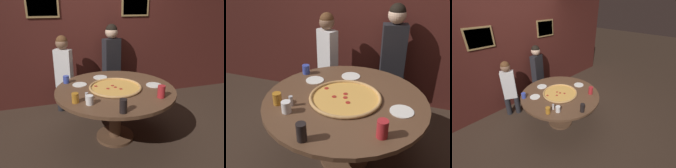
{
  "view_description": "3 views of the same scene",
  "coord_description": "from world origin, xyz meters",
  "views": [
    {
      "loc": [
        -0.81,
        -2.51,
        1.79
      ],
      "look_at": [
        -0.06,
        -0.06,
        0.83
      ],
      "focal_mm": 35.0,
      "sensor_mm": 36.0,
      "label": 1
    },
    {
      "loc": [
        0.58,
        -1.93,
        1.97
      ],
      "look_at": [
        -0.06,
        -0.04,
        0.91
      ],
      "focal_mm": 40.0,
      "sensor_mm": 36.0,
      "label": 2
    },
    {
      "loc": [
        -1.75,
        -1.81,
        2.37
      ],
      "look_at": [
        0.08,
        -0.03,
        0.94
      ],
      "focal_mm": 24.0,
      "sensor_mm": 36.0,
      "label": 3
    }
  ],
  "objects": [
    {
      "name": "ground_plane",
      "position": [
        0.0,
        0.0,
        0.0
      ],
      "size": [
        24.0,
        24.0,
        0.0
      ],
      "primitive_type": "plane",
      "color": "#38281E"
    },
    {
      "name": "back_wall",
      "position": [
        0.0,
        1.37,
        1.3
      ],
      "size": [
        6.4,
        0.08,
        2.6
      ],
      "color": "#4C1E19",
      "rests_on": "ground_plane"
    },
    {
      "name": "dining_table",
      "position": [
        0.0,
        0.0,
        0.61
      ],
      "size": [
        1.55,
        1.55,
        0.74
      ],
      "color": "brown",
      "rests_on": "ground_plane"
    },
    {
      "name": "giant_pizza",
      "position": [
        -0.0,
        -0.0,
        0.75
      ],
      "size": [
        0.69,
        0.69,
        0.03
      ],
      "color": "#E5A84C",
      "rests_on": "dining_table"
    },
    {
      "name": "drink_cup_far_left",
      "position": [
        0.42,
        -0.44,
        0.81
      ],
      "size": [
        0.09,
        0.09,
        0.15
      ],
      "primitive_type": "cylinder",
      "color": "#B22328",
      "rests_on": "dining_table"
    },
    {
      "name": "drink_cup_near_right",
      "position": [
        -0.13,
        -0.66,
        0.81
      ],
      "size": [
        0.08,
        0.08,
        0.15
      ],
      "primitive_type": "cylinder",
      "color": "black",
      "rests_on": "dining_table"
    },
    {
      "name": "drink_cup_front_edge",
      "position": [
        -0.41,
        -0.37,
        0.79
      ],
      "size": [
        0.08,
        0.08,
        0.1
      ],
      "primitive_type": "cylinder",
      "color": "white",
      "rests_on": "dining_table"
    },
    {
      "name": "drink_cup_near_left",
      "position": [
        -0.59,
        0.39,
        0.79
      ],
      "size": [
        0.08,
        0.08,
        0.1
      ],
      "primitive_type": "cylinder",
      "color": "#384CB7",
      "rests_on": "dining_table"
    },
    {
      "name": "drink_cup_beside_pizza",
      "position": [
        -0.56,
        -0.28,
        0.8
      ],
      "size": [
        0.08,
        0.08,
        0.11
      ],
      "primitive_type": "cylinder",
      "color": "#BC7A23",
      "rests_on": "dining_table"
    },
    {
      "name": "white_plate_far_back",
      "position": [
        -0.42,
        0.26,
        0.74
      ],
      "size": [
        0.19,
        0.19,
        0.01
      ],
      "primitive_type": "cylinder",
      "color": "white",
      "rests_on": "dining_table"
    },
    {
      "name": "white_plate_right_side",
      "position": [
        0.53,
        -0.05,
        0.74
      ],
      "size": [
        0.21,
        0.21,
        0.01
      ],
      "primitive_type": "cylinder",
      "color": "white",
      "rests_on": "dining_table"
    },
    {
      "name": "white_plate_left_side",
      "position": [
        -0.08,
        0.48,
        0.74
      ],
      "size": [
        0.21,
        0.21,
        0.01
      ],
      "primitive_type": "cylinder",
      "color": "white",
      "rests_on": "dining_table"
    },
    {
      "name": "condiment_shaker",
      "position": [
        -0.43,
        -0.27,
        0.79
      ],
      "size": [
        0.04,
        0.04,
        0.1
      ],
      "color": "silver",
      "rests_on": "dining_table"
    },
    {
      "name": "diner_far_left",
      "position": [
        0.29,
        1.12,
        0.82
      ],
      "size": [
        0.38,
        0.23,
        1.45
      ],
      "rotation": [
        0.0,
        0.0,
        -2.89
      ],
      "color": "#232328",
      "rests_on": "ground_plane"
    },
    {
      "name": "diner_centre_back",
      "position": [
        -0.56,
        1.01,
        0.74
      ],
      "size": [
        0.34,
        0.26,
        1.31
      ],
      "rotation": [
        0.0,
        0.0,
        2.63
      ],
      "color": "#232328",
      "rests_on": "ground_plane"
    }
  ]
}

